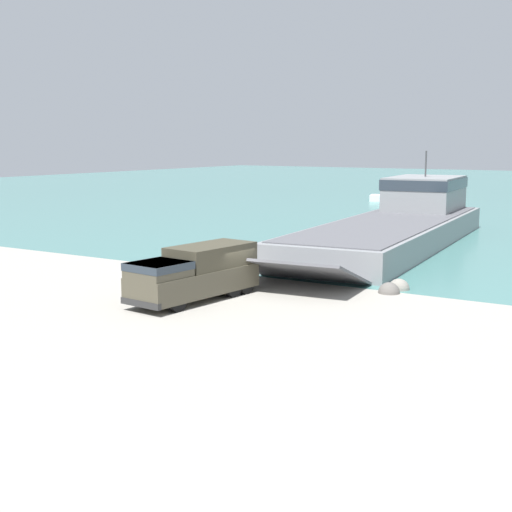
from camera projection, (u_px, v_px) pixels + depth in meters
The scene contains 10 objects.
ground_plane at pixel (234, 295), 39.05m from camera, with size 240.00×240.00×0.00m, color #9E998E.
landing_craft at pixel (401, 220), 59.82m from camera, with size 11.28×38.31×7.49m.
military_truck at pixel (195, 273), 37.54m from camera, with size 3.47×8.09×2.83m.
soldier_on_ramp at pixel (147, 274), 40.09m from camera, with size 0.50×0.38×1.67m.
moored_boat_a at pixel (403, 197), 99.98m from camera, with size 9.20×5.04×1.92m.
mooring_bollard at pixel (206, 267), 45.45m from camera, with size 0.36×0.36×0.75m.
shoreline_rock_a at pixel (195, 268), 47.30m from camera, with size 1.09×1.09×1.09m, color gray.
shoreline_rock_b at pixel (389, 293), 39.54m from camera, with size 1.22×1.22×1.22m, color #66605B.
shoreline_rock_c at pixel (176, 264), 49.04m from camera, with size 0.66×0.66×0.66m, color gray.
shoreline_rock_d at pixel (399, 289), 40.55m from camera, with size 1.23×1.23×1.23m, color gray.
Camera 1 is at (21.19, -31.83, 8.29)m, focal length 50.00 mm.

